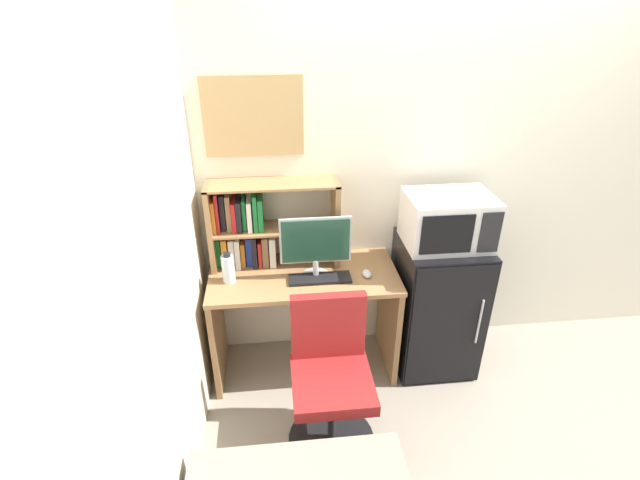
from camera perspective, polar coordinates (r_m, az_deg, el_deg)
wall_back at (r=3.30m, az=21.90°, el=8.24°), size 6.40×0.04×2.60m
wall_left at (r=1.60m, az=-23.50°, el=-13.95°), size 0.04×4.40×2.60m
desk at (r=3.04m, az=-1.95°, el=-7.97°), size 1.18×0.55×0.76m
hutch_bookshelf at (r=2.93m, az=-7.94°, el=1.69°), size 0.81×0.23×0.55m
monitor at (r=2.77m, az=-0.55°, el=-0.57°), size 0.43×0.17×0.40m
keyboard at (r=2.84m, az=-0.01°, el=-4.76°), size 0.38×0.12×0.02m
computer_mouse at (r=2.89m, az=5.79°, el=-4.14°), size 0.05×0.09×0.03m
water_bottle at (r=2.84m, az=-11.21°, el=-3.45°), size 0.08×0.08×0.20m
mini_fridge at (r=3.23m, az=14.06°, el=-7.68°), size 0.52×0.54×0.93m
microwave at (r=2.92m, az=15.44°, el=2.37°), size 0.51×0.38×0.32m
desk_chair at (r=2.68m, az=1.33°, el=-17.36°), size 0.49×0.49×0.90m
wall_corkboard at (r=2.79m, az=-8.22°, el=14.81°), size 0.58×0.02×0.46m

